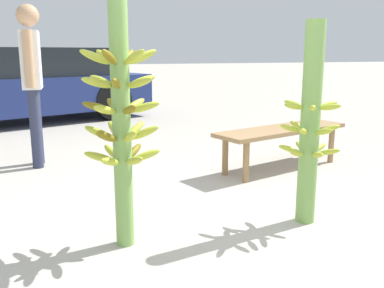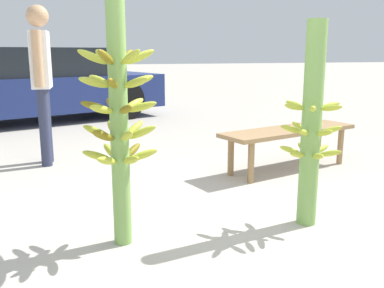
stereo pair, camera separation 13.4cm
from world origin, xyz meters
name	(u,v)px [view 1 (the left image)]	position (x,y,z in m)	size (l,w,h in m)	color
ground_plane	(244,253)	(0.00, 0.00, 0.00)	(80.00, 80.00, 0.00)	#B2AA9E
banana_stalk_left	(121,113)	(-0.64, 0.37, 0.83)	(0.47, 0.47, 1.63)	#7AA851
banana_stalk_center	(310,125)	(0.64, 0.31, 0.70)	(0.42, 0.42, 1.40)	#7AA851
vendor_person	(32,71)	(-1.14, 2.58, 1.00)	(0.22, 0.59, 1.65)	#2D334C
market_bench	(282,133)	(1.23, 1.61, 0.37)	(1.60, 0.82, 0.43)	#99754C
parked_car	(25,86)	(-1.29, 5.76, 0.62)	(4.51, 2.95, 1.26)	navy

